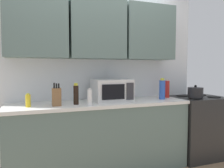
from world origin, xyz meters
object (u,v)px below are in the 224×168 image
object	(u,v)px
bottle_green_oil	(131,92)
bottle_yellow_mustard	(28,101)
knife_block	(57,97)
bottle_red_sauce	(167,89)
kettle	(195,93)
bottle_blue_cleaner	(162,89)
bottle_soy_dark	(76,94)
bottle_white_jar	(90,97)
stove_range	(197,126)
microwave	(112,90)

from	to	relation	value
bottle_green_oil	bottle_yellow_mustard	xyz separation A→B (m)	(-1.38, -0.30, -0.01)
knife_block	bottle_red_sauce	bearing A→B (deg)	6.35
kettle	bottle_green_oil	distance (m)	0.90
kettle	bottle_blue_cleaner	distance (m)	0.49
bottle_red_sauce	bottle_soy_dark	size ratio (longest dim) A/B	1.07
bottle_yellow_mustard	bottle_green_oil	bearing A→B (deg)	12.19
kettle	bottle_soy_dark	bearing A→B (deg)	177.85
bottle_soy_dark	bottle_white_jar	distance (m)	0.18
stove_range	bottle_yellow_mustard	xyz separation A→B (m)	(-2.38, -0.07, 0.52)
bottle_yellow_mustard	bottle_blue_cleaner	world-z (taller)	bottle_blue_cleaner
stove_range	kettle	bearing A→B (deg)	-140.53
kettle	bottle_soy_dark	size ratio (longest dim) A/B	0.84
bottle_red_sauce	bottle_yellow_mustard	size ratio (longest dim) A/B	1.79
microwave	knife_block	size ratio (longest dim) A/B	1.84
bottle_green_oil	bottle_yellow_mustard	world-z (taller)	bottle_green_oil
stove_range	bottle_soy_dark	distance (m)	1.94
knife_block	bottle_soy_dark	xyz separation A→B (m)	(0.22, 0.00, 0.02)
microwave	bottle_yellow_mustard	size ratio (longest dim) A/B	3.18
bottle_white_jar	bottle_yellow_mustard	distance (m)	0.67
microwave	knife_block	world-z (taller)	microwave
bottle_green_oil	bottle_blue_cleaner	bearing A→B (deg)	-37.04
knife_block	bottle_green_oil	world-z (taller)	knife_block
kettle	bottle_white_jar	size ratio (longest dim) A/B	1.07
stove_range	bottle_yellow_mustard	world-z (taller)	bottle_yellow_mustard
knife_block	bottle_white_jar	bearing A→B (deg)	-18.33
bottle_white_jar	bottle_blue_cleaner	distance (m)	1.08
bottle_soy_dark	bottle_blue_cleaner	bearing A→B (deg)	2.06
knife_block	bottle_yellow_mustard	xyz separation A→B (m)	(-0.30, 0.01, -0.03)
microwave	bottle_blue_cleaner	size ratio (longest dim) A/B	1.66
bottle_red_sauce	bottle_yellow_mustard	xyz separation A→B (m)	(-1.90, -0.17, -0.06)
bottle_white_jar	bottle_green_oil	bearing A→B (deg)	30.70
bottle_red_sauce	bottle_yellow_mustard	bearing A→B (deg)	-175.00
bottle_yellow_mustard	bottle_blue_cleaner	size ratio (longest dim) A/B	0.52
bottle_green_oil	bottle_red_sauce	size ratio (longest dim) A/B	0.68
knife_block	bottle_blue_cleaner	bearing A→B (deg)	1.93
bottle_red_sauce	bottle_blue_cleaner	xyz separation A→B (m)	(-0.17, -0.13, 0.01)
bottle_soy_dark	bottle_red_sauce	bearing A→B (deg)	7.18
kettle	bottle_blue_cleaner	size ratio (longest dim) A/B	0.73
bottle_yellow_mustard	bottle_soy_dark	bearing A→B (deg)	-0.71
microwave	kettle	bearing A→B (deg)	-8.19
bottle_white_jar	bottle_blue_cleaner	xyz separation A→B (m)	(1.07, 0.17, 0.04)
stove_range	kettle	xyz separation A→B (m)	(-0.17, -0.14, 0.53)
microwave	bottle_white_jar	distance (m)	0.43
bottle_red_sauce	bottle_blue_cleaner	distance (m)	0.21
stove_range	microwave	world-z (taller)	microwave
bottle_soy_dark	bottle_yellow_mustard	bearing A→B (deg)	179.29
bottle_soy_dark	bottle_blue_cleaner	world-z (taller)	bottle_blue_cleaner
bottle_green_oil	bottle_white_jar	distance (m)	0.84
bottle_white_jar	bottle_blue_cleaner	size ratio (longest dim) A/B	0.68
stove_range	bottle_white_jar	size ratio (longest dim) A/B	4.62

